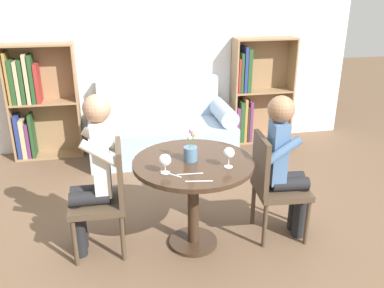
{
  "coord_description": "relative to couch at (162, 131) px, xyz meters",
  "views": [
    {
      "loc": [
        -0.58,
        -2.79,
        2.02
      ],
      "look_at": [
        0.0,
        0.05,
        0.87
      ],
      "focal_mm": 38.0,
      "sensor_mm": 36.0,
      "label": 1
    }
  ],
  "objects": [
    {
      "name": "ground_plane",
      "position": [
        0.0,
        -1.94,
        -0.31
      ],
      "size": [
        16.0,
        16.0,
        0.0
      ],
      "primitive_type": "plane",
      "color": "brown"
    },
    {
      "name": "back_wall",
      "position": [
        0.0,
        0.42,
        1.04
      ],
      "size": [
        5.2,
        0.05,
        2.7
      ],
      "color": "silver",
      "rests_on": "ground_plane"
    },
    {
      "name": "round_table",
      "position": [
        0.0,
        -1.94,
        0.29
      ],
      "size": [
        0.94,
        0.94,
        0.75
      ],
      "color": "#382619",
      "rests_on": "ground_plane"
    },
    {
      "name": "couch",
      "position": [
        0.0,
        0.0,
        0.0
      ],
      "size": [
        1.74,
        0.8,
        0.92
      ],
      "color": "#9EB2C6",
      "rests_on": "ground_plane"
    },
    {
      "name": "bookshelf_left",
      "position": [
        -1.49,
        0.26,
        0.39
      ],
      "size": [
        0.81,
        0.28,
        1.38
      ],
      "color": "#93704C",
      "rests_on": "ground_plane"
    },
    {
      "name": "bookshelf_right",
      "position": [
        1.27,
        0.27,
        0.33
      ],
      "size": [
        0.81,
        0.28,
        1.38
      ],
      "color": "#93704C",
      "rests_on": "ground_plane"
    },
    {
      "name": "chair_left",
      "position": [
        -0.68,
        -1.86,
        0.18
      ],
      "size": [
        0.43,
        0.43,
        0.9
      ],
      "rotation": [
        0.0,
        0.0,
        -1.59
      ],
      "color": "#473828",
      "rests_on": "ground_plane"
    },
    {
      "name": "chair_right",
      "position": [
        0.68,
        -1.93,
        0.18
      ],
      "size": [
        0.45,
        0.45,
        0.9
      ],
      "rotation": [
        0.0,
        0.0,
        1.49
      ],
      "color": "#473828",
      "rests_on": "ground_plane"
    },
    {
      "name": "person_left",
      "position": [
        -0.76,
        -1.86,
        0.38
      ],
      "size": [
        0.42,
        0.35,
        1.29
      ],
      "rotation": [
        0.0,
        0.0,
        -1.59
      ],
      "color": "black",
      "rests_on": "ground_plane"
    },
    {
      "name": "person_right",
      "position": [
        0.76,
        -1.94,
        0.35
      ],
      "size": [
        0.44,
        0.36,
        1.23
      ],
      "rotation": [
        0.0,
        0.0,
        1.49
      ],
      "color": "black",
      "rests_on": "ground_plane"
    },
    {
      "name": "wine_glass_left",
      "position": [
        -0.24,
        -2.11,
        0.54
      ],
      "size": [
        0.09,
        0.09,
        0.15
      ],
      "color": "white",
      "rests_on": "round_table"
    },
    {
      "name": "wine_glass_right",
      "position": [
        0.23,
        -2.1,
        0.55
      ],
      "size": [
        0.08,
        0.08,
        0.16
      ],
      "color": "white",
      "rests_on": "round_table"
    },
    {
      "name": "flower_vase",
      "position": [
        -0.02,
        -1.93,
        0.51
      ],
      "size": [
        0.11,
        0.11,
        0.26
      ],
      "color": "slate",
      "rests_on": "round_table"
    },
    {
      "name": "knife_left_setting",
      "position": [
        -0.21,
        -2.13,
        0.44
      ],
      "size": [
        0.14,
        0.14,
        0.0
      ],
      "color": "silver",
      "rests_on": "round_table"
    },
    {
      "name": "fork_left_setting",
      "position": [
        -0.03,
        -2.29,
        0.44
      ],
      "size": [
        0.19,
        0.04,
        0.0
      ],
      "color": "silver",
      "rests_on": "round_table"
    },
    {
      "name": "knife_right_setting",
      "position": [
        -0.07,
        -2.16,
        0.44
      ],
      "size": [
        0.19,
        0.02,
        0.0
      ],
      "color": "silver",
      "rests_on": "round_table"
    }
  ]
}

